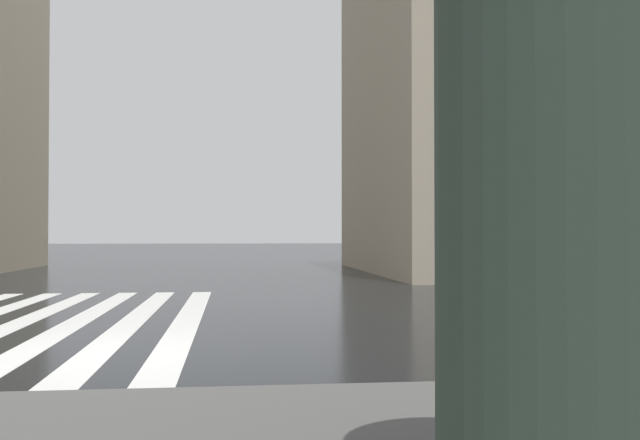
% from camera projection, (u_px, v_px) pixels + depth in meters
% --- Properties ---
extents(ground_plane, '(220.00, 220.00, 0.00)m').
position_uv_depth(ground_plane, '(114.00, 354.00, 9.96)').
color(ground_plane, black).
extents(zebra_crossing, '(13.00, 5.50, 0.01)m').
position_uv_depth(zebra_crossing, '(52.00, 321.00, 13.73)').
color(zebra_crossing, silver).
rests_on(zebra_crossing, ground_plane).
extents(billboard_column, '(1.46, 1.46, 3.72)m').
position_uv_depth(billboard_column, '(560.00, 158.00, 4.13)').
color(billboard_column, '#28382D').
rests_on(billboard_column, sidewalk_pavement).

